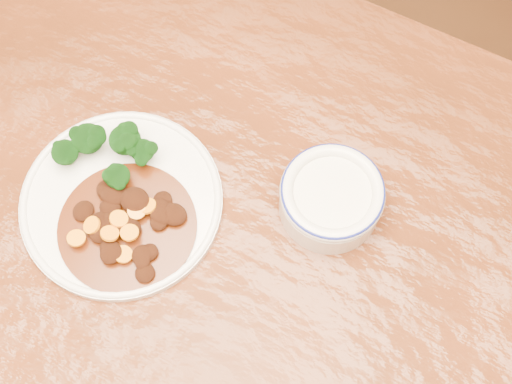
% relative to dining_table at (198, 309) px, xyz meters
% --- Properties ---
extents(dining_table, '(1.54, 0.97, 0.75)m').
position_rel_dining_table_xyz_m(dining_table, '(0.00, 0.00, 0.00)').
color(dining_table, '#5C2710').
rests_on(dining_table, ground).
extents(dinner_plate, '(0.23, 0.23, 0.01)m').
position_rel_dining_table_xyz_m(dinner_plate, '(-0.12, 0.06, 0.09)').
color(dinner_plate, silver).
rests_on(dinner_plate, dining_table).
extents(broccoli_florets, '(0.11, 0.08, 0.04)m').
position_rel_dining_table_xyz_m(broccoli_florets, '(-0.16, 0.10, 0.11)').
color(broccoli_florets, olive).
rests_on(broccoli_florets, dinner_plate).
extents(mince_stew, '(0.16, 0.16, 0.03)m').
position_rel_dining_table_xyz_m(mince_stew, '(-0.10, 0.04, 0.10)').
color(mince_stew, '#4D1B08').
rests_on(mince_stew, dinner_plate).
extents(dip_bowl, '(0.12, 0.12, 0.05)m').
position_rel_dining_table_xyz_m(dip_bowl, '(0.10, 0.16, 0.11)').
color(dip_bowl, beige).
rests_on(dip_bowl, dining_table).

